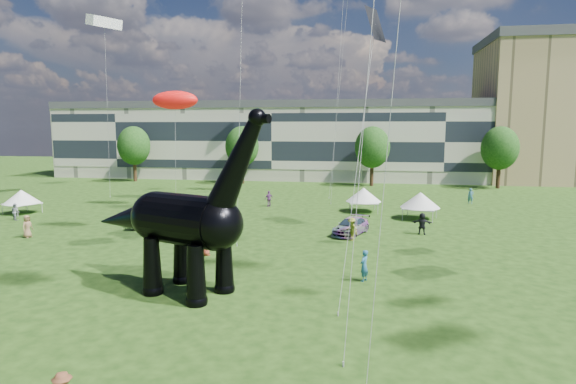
# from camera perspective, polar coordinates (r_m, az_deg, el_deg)

# --- Properties ---
(ground) EXTENTS (220.00, 220.00, 0.00)m
(ground) POSITION_cam_1_polar(r_m,az_deg,el_deg) (22.93, -9.85, -15.08)
(ground) COLOR #16330C
(ground) RESTS_ON ground
(terrace_row) EXTENTS (78.00, 11.00, 12.00)m
(terrace_row) POSITION_cam_1_polar(r_m,az_deg,el_deg) (83.36, -1.22, 5.79)
(terrace_row) COLOR beige
(terrace_row) RESTS_ON ground
(apartment_block) EXTENTS (28.00, 18.00, 22.00)m
(apartment_block) POSITION_cam_1_polar(r_m,az_deg,el_deg) (91.12, 30.72, 8.03)
(apartment_block) COLOR tan
(apartment_block) RESTS_ON ground
(tree_far_left) EXTENTS (5.20, 5.20, 9.44)m
(tree_far_left) POSITION_cam_1_polar(r_m,az_deg,el_deg) (81.86, -17.82, 5.60)
(tree_far_left) COLOR #382314
(tree_far_left) RESTS_ON ground
(tree_mid_left) EXTENTS (5.20, 5.20, 9.44)m
(tree_mid_left) POSITION_cam_1_polar(r_m,az_deg,el_deg) (75.43, -5.47, 5.78)
(tree_mid_left) COLOR #382314
(tree_mid_left) RESTS_ON ground
(tree_mid_right) EXTENTS (5.20, 5.20, 9.44)m
(tree_mid_right) POSITION_cam_1_polar(r_m,az_deg,el_deg) (72.99, 9.98, 5.63)
(tree_mid_right) COLOR #382314
(tree_mid_right) RESTS_ON ground
(tree_far_right) EXTENTS (5.20, 5.20, 9.44)m
(tree_far_right) POSITION_cam_1_polar(r_m,az_deg,el_deg) (75.40, 23.84, 5.15)
(tree_far_right) COLOR #382314
(tree_far_right) RESTS_ON ground
(dinosaur_sculpture) EXTENTS (12.06, 6.22, 10.07)m
(dinosaur_sculpture) POSITION_cam_1_polar(r_m,az_deg,el_deg) (26.31, -12.73, -3.51)
(dinosaur_sculpture) COLOR black
(dinosaur_sculpture) RESTS_ON ground
(car_silver) EXTENTS (1.79, 4.37, 1.48)m
(car_silver) POSITION_cam_1_polar(r_m,az_deg,el_deg) (47.86, -9.23, -2.10)
(car_silver) COLOR #ACABB0
(car_silver) RESTS_ON ground
(car_grey) EXTENTS (4.34, 2.64, 1.35)m
(car_grey) POSITION_cam_1_polar(r_m,az_deg,el_deg) (43.45, -15.45, -3.38)
(car_grey) COLOR slate
(car_grey) RESTS_ON ground
(car_white) EXTENTS (4.93, 2.33, 1.36)m
(car_white) POSITION_cam_1_polar(r_m,az_deg,el_deg) (47.18, -8.55, -2.31)
(car_white) COLOR silver
(car_white) RESTS_ON ground
(car_dark) EXTENTS (3.38, 5.06, 1.36)m
(car_dark) POSITION_cam_1_polar(r_m,az_deg,el_deg) (40.20, 7.49, -4.04)
(car_dark) COLOR #595960
(car_dark) RESTS_ON ground
(gazebo_near) EXTENTS (3.98, 3.98, 2.54)m
(gazebo_near) POSITION_cam_1_polar(r_m,az_deg,el_deg) (50.74, 8.95, -0.35)
(gazebo_near) COLOR silver
(gazebo_near) RESTS_ON ground
(gazebo_far) EXTENTS (4.60, 4.60, 2.62)m
(gazebo_far) POSITION_cam_1_polar(r_m,az_deg,el_deg) (47.89, 15.40, -0.95)
(gazebo_far) COLOR silver
(gazebo_far) RESTS_ON ground
(gazebo_left) EXTENTS (4.51, 4.51, 2.45)m
(gazebo_left) POSITION_cam_1_polar(r_m,az_deg,el_deg) (56.21, -29.03, -0.51)
(gazebo_left) COLOR white
(gazebo_left) RESTS_ON ground
(visitors) EXTENTS (45.84, 46.33, 1.84)m
(visitors) POSITION_cam_1_polar(r_m,az_deg,el_deg) (38.35, -4.46, -4.26)
(visitors) COLOR #398133
(visitors) RESTS_ON ground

